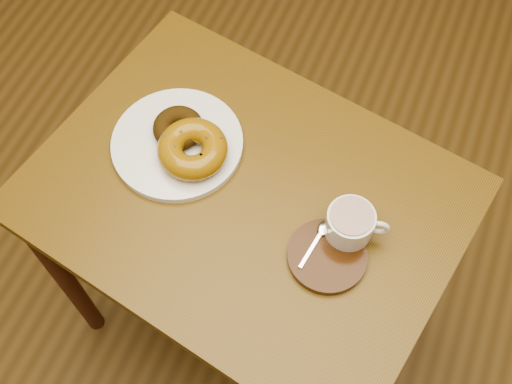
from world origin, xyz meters
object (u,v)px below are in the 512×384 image
at_px(cafe_table, 246,221).
at_px(donut_plate, 177,144).
at_px(saucer, 327,256).
at_px(coffee_cup, 351,223).

xyz_separation_m(cafe_table, donut_plate, (-0.15, 0.05, 0.12)).
bearing_deg(cafe_table, saucer, -8.44).
xyz_separation_m(donut_plate, coffee_cup, (0.34, -0.05, 0.03)).
relative_size(donut_plate, coffee_cup, 2.27).
height_order(donut_plate, coffee_cup, coffee_cup).
distance_m(cafe_table, donut_plate, 0.20).
distance_m(cafe_table, saucer, 0.21).
relative_size(cafe_table, saucer, 6.27).
xyz_separation_m(cafe_table, coffee_cup, (0.19, -0.01, 0.15)).
relative_size(cafe_table, donut_plate, 3.47).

